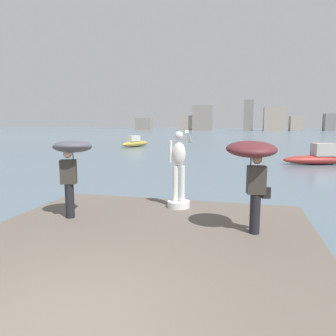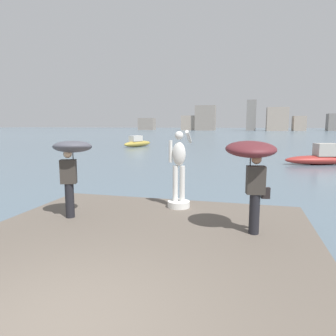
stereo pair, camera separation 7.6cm
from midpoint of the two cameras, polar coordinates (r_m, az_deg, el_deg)
ground_plane at (r=43.04m, az=11.16°, el=4.33°), size 400.00×400.00×0.00m
pier at (r=5.60m, az=-9.79°, el=-19.08°), size 7.30×9.29×0.40m
statue_white_figure at (r=8.65m, az=1.78°, el=-1.47°), size 0.63×0.88×2.20m
onlooker_left at (r=7.99m, az=-17.78°, el=1.98°), size 1.24×1.25×1.98m
onlooker_right at (r=6.71m, az=15.15°, el=1.58°), size 1.23×1.25×2.04m
boat_near at (r=38.16m, az=-6.19°, el=4.71°), size 2.66×5.00×1.36m
boat_mid at (r=23.58m, az=26.18°, el=1.78°), size 5.03×2.59×1.45m
distant_skyline at (r=140.07m, az=12.42°, el=8.74°), size 88.24×13.50×13.16m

